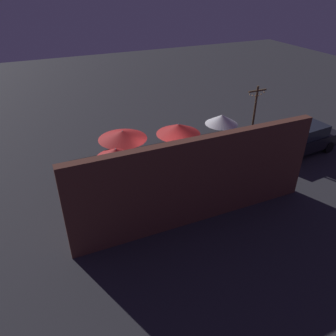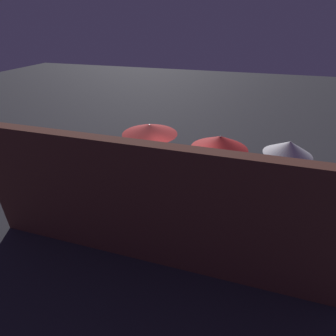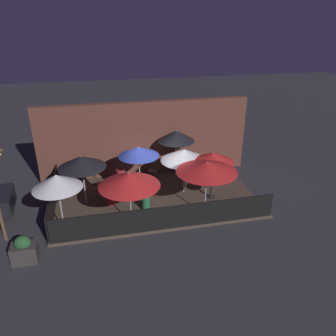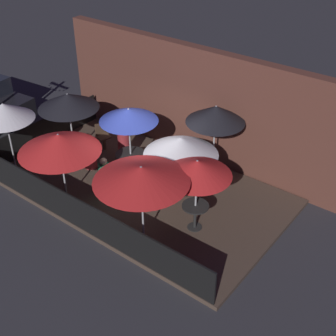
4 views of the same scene
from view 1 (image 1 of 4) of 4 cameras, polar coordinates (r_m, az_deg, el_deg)
name	(u,v)px [view 1 (image 1 of 4)]	position (r m, az deg, el deg)	size (l,w,h in m)	color
ground_plane	(170,186)	(15.55, 0.30, -3.10)	(60.00, 60.00, 0.00)	#2D2D33
patio_deck	(170,185)	(15.52, 0.30, -2.91)	(8.48, 4.84, 0.12)	#47382D
building_wall	(198,181)	(12.57, 5.27, -2.31)	(10.08, 0.36, 3.68)	brown
fence_front	(151,153)	(17.13, -2.95, 2.63)	(8.28, 0.05, 0.95)	black
fence_side_left	(245,157)	(17.14, 13.21, 1.82)	(0.05, 4.64, 0.95)	black
patio_umbrella_0	(186,145)	(14.44, 3.10, 4.01)	(1.71, 1.71, 2.25)	#B2B2B7
patio_umbrella_1	(116,153)	(14.30, -9.10, 2.58)	(1.75, 1.75, 2.10)	#B2B2B7
patio_umbrella_2	(178,129)	(16.44, 1.83, 6.82)	(2.23, 2.23, 2.13)	#B2B2B7
patio_umbrella_3	(222,119)	(17.44, 9.34, 8.35)	(1.71, 1.71, 2.26)	#B2B2B7
patio_umbrella_4	(144,158)	(13.98, -4.20, 1.71)	(2.03, 2.03, 2.03)	#B2B2B7
patio_umbrella_5	(158,170)	(12.51, -1.83, -0.40)	(1.72, 1.72, 2.34)	#B2B2B7
patio_umbrella_6	(227,137)	(15.76, 10.28, 5.35)	(1.91, 1.91, 2.15)	#B2B2B7
patio_umbrella_7	(122,135)	(15.45, -7.94, 5.74)	(2.30, 2.30, 2.28)	#B2B2B7
dining_table_0	(185,173)	(15.15, 2.95, -0.89)	(0.92, 0.92, 0.76)	black
dining_table_1	(118,179)	(14.96, -8.69, -1.85)	(0.70, 0.70, 0.74)	black
patio_chair_0	(225,173)	(15.55, 9.86, -0.85)	(0.51, 0.51, 0.93)	#4C3828
patio_chair_1	(182,195)	(13.87, 2.40, -4.64)	(0.55, 0.55, 0.95)	#4C3828
patron_0	(205,164)	(16.08, 6.41, 0.65)	(0.55, 0.55, 1.20)	maroon
patron_1	(205,176)	(15.08, 6.44, -1.33)	(0.43, 0.43, 1.31)	maroon
patron_2	(173,163)	(16.07, 0.88, 0.93)	(0.37, 0.37, 1.21)	#236642
planter_box	(224,135)	(19.69, 9.70, 5.61)	(0.80, 0.56, 0.96)	#332D2D
light_post	(254,115)	(18.57, 14.75, 8.91)	(1.10, 0.12, 3.65)	brown
parked_car_0	(301,139)	(19.49, 22.18, 4.76)	(4.72, 2.11, 1.62)	black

